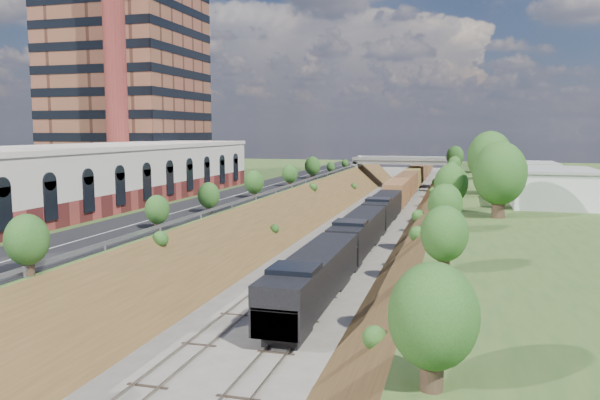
# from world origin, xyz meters

# --- Properties ---
(platform_left) EXTENTS (44.00, 180.00, 5.00)m
(platform_left) POSITION_xyz_m (-33.00, 60.00, 2.50)
(platform_left) COLOR #345422
(platform_left) RESTS_ON ground
(embankment_left) EXTENTS (10.00, 180.00, 10.00)m
(embankment_left) POSITION_xyz_m (-11.00, 60.00, 0.00)
(embankment_left) COLOR brown
(embankment_left) RESTS_ON ground
(embankment_right) EXTENTS (10.00, 180.00, 10.00)m
(embankment_right) POSITION_xyz_m (11.00, 60.00, 0.00)
(embankment_right) COLOR brown
(embankment_right) RESTS_ON ground
(rail_left_track) EXTENTS (1.58, 180.00, 0.18)m
(rail_left_track) POSITION_xyz_m (-2.60, 60.00, 0.09)
(rail_left_track) COLOR gray
(rail_left_track) RESTS_ON ground
(rail_right_track) EXTENTS (1.58, 180.00, 0.18)m
(rail_right_track) POSITION_xyz_m (2.60, 60.00, 0.09)
(rail_right_track) COLOR gray
(rail_right_track) RESTS_ON ground
(road) EXTENTS (8.00, 180.00, 0.10)m
(road) POSITION_xyz_m (-15.50, 60.00, 5.05)
(road) COLOR black
(road) RESTS_ON platform_left
(guardrail) EXTENTS (0.10, 171.00, 0.70)m
(guardrail) POSITION_xyz_m (-11.40, 59.80, 5.55)
(guardrail) COLOR #99999E
(guardrail) RESTS_ON platform_left
(commercial_building) EXTENTS (14.30, 62.30, 7.00)m
(commercial_building) POSITION_xyz_m (-28.00, 38.00, 8.51)
(commercial_building) COLOR maroon
(commercial_building) RESTS_ON platform_left
(highrise_tower) EXTENTS (22.00, 22.00, 53.90)m
(highrise_tower) POSITION_xyz_m (-44.00, 72.00, 32.88)
(highrise_tower) COLOR brown
(highrise_tower) RESTS_ON platform_left
(smokestack) EXTENTS (3.20, 3.20, 40.00)m
(smokestack) POSITION_xyz_m (-36.00, 56.00, 25.00)
(smokestack) COLOR maroon
(smokestack) RESTS_ON platform_left
(overpass) EXTENTS (24.50, 8.30, 7.40)m
(overpass) POSITION_xyz_m (0.00, 122.00, 4.92)
(overpass) COLOR gray
(overpass) RESTS_ON ground
(white_building_near) EXTENTS (9.00, 12.00, 4.00)m
(white_building_near) POSITION_xyz_m (23.50, 52.00, 7.00)
(white_building_near) COLOR silver
(white_building_near) RESTS_ON platform_right
(white_building_far) EXTENTS (8.00, 10.00, 3.60)m
(white_building_far) POSITION_xyz_m (23.00, 74.00, 6.80)
(white_building_far) COLOR silver
(white_building_far) RESTS_ON platform_right
(tree_right_large) EXTENTS (5.25, 5.25, 7.61)m
(tree_right_large) POSITION_xyz_m (17.00, 40.00, 9.38)
(tree_right_large) COLOR #473323
(tree_right_large) RESTS_ON platform_right
(tree_left_crest) EXTENTS (2.45, 2.45, 3.55)m
(tree_left_crest) POSITION_xyz_m (-11.80, 20.00, 7.04)
(tree_left_crest) COLOR #473323
(tree_left_crest) RESTS_ON platform_left
(freight_train) EXTENTS (3.29, 167.15, 4.85)m
(freight_train) POSITION_xyz_m (2.60, 98.11, 2.76)
(freight_train) COLOR black
(freight_train) RESTS_ON ground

